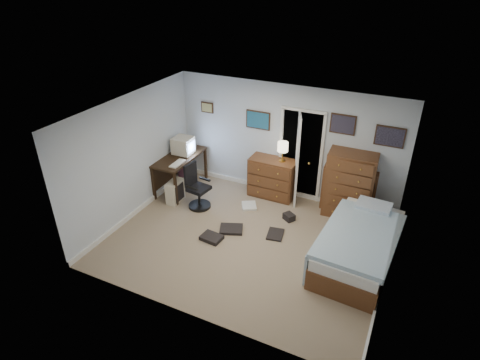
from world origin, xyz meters
name	(u,v)px	position (x,y,z in m)	size (l,w,h in m)	color
floor	(247,241)	(0.00, 0.00, -0.01)	(5.00, 4.00, 0.02)	gray
computer_desk	(176,163)	(-2.30, 1.17, 0.63)	(0.69, 1.44, 0.82)	black
crt_monitor	(183,146)	(-2.18, 1.32, 1.02)	(0.43, 0.40, 0.39)	beige
keyboard	(177,163)	(-2.02, 0.82, 0.83)	(0.16, 0.44, 0.03)	beige
pc_tower	(175,192)	(-2.00, 0.62, 0.25)	(0.24, 0.46, 0.49)	beige
office_chair	(197,191)	(-1.47, 0.66, 0.38)	(0.54, 0.54, 0.99)	black
media_stack	(183,165)	(-2.32, 1.45, 0.44)	(0.17, 0.17, 0.87)	maroon
low_dresser	(272,178)	(-0.19, 1.77, 0.45)	(1.01, 0.50, 0.90)	brown
table_lamp	(283,147)	(0.01, 1.77, 1.22)	(0.23, 0.23, 0.44)	gold
doorway	(305,151)	(0.35, 2.27, 1.00)	(0.96, 1.12, 2.05)	black
tall_dresser	(349,184)	(1.48, 1.75, 0.69)	(0.94, 0.55, 1.38)	brown
headboard_bookcase	(348,189)	(1.46, 1.86, 0.52)	(1.10, 0.34, 0.97)	brown
bed	(358,245)	(1.98, 0.31, 0.34)	(1.33, 2.29, 0.73)	brown
wall_posters	(314,125)	(0.57, 1.98, 1.75)	(4.38, 0.04, 0.60)	#331E11
floor_clutter	(244,226)	(-0.21, 0.36, 0.04)	(1.46, 1.74, 0.14)	black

